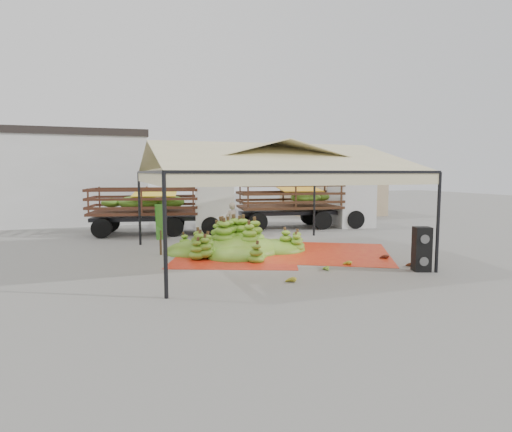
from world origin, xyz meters
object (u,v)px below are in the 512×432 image
object	(u,v)px
banana_heap	(239,236)
speaker_stack	(422,249)
vendor	(231,222)
truck_left	(169,204)
truck_right	(311,199)

from	to	relation	value
banana_heap	speaker_stack	distance (m)	6.53
speaker_stack	vendor	world-z (taller)	vendor
vendor	speaker_stack	bearing A→B (deg)	96.76
vendor	truck_left	size ratio (longest dim) A/B	0.24
banana_heap	truck_left	size ratio (longest dim) A/B	0.78
truck_left	truck_right	world-z (taller)	truck_right
banana_heap	speaker_stack	world-z (taller)	speaker_stack
banana_heap	truck_left	world-z (taller)	truck_left
banana_heap	truck_right	xyz separation A→B (m)	(5.81, 5.65, 0.94)
truck_left	truck_right	distance (m)	7.68
speaker_stack	truck_right	distance (m)	10.75
speaker_stack	truck_left	size ratio (longest dim) A/B	0.19
speaker_stack	truck_right	size ratio (longest dim) A/B	0.18
speaker_stack	banana_heap	bearing A→B (deg)	150.26
speaker_stack	truck_left	bearing A→B (deg)	139.64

